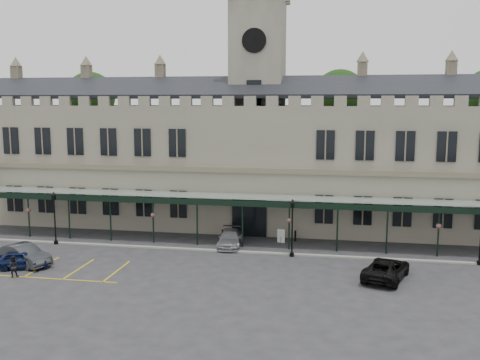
% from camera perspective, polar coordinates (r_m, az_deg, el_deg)
% --- Properties ---
extents(ground, '(140.00, 140.00, 0.00)m').
position_cam_1_polar(ground, '(39.58, -1.55, -9.89)').
color(ground, '#2B2B2E').
extents(station_building, '(60.00, 10.36, 17.30)m').
position_cam_1_polar(station_building, '(53.59, 1.87, 2.01)').
color(station_building, slate).
rests_on(station_building, ground).
extents(clock_tower, '(5.60, 5.60, 24.80)m').
position_cam_1_polar(clock_tower, '(53.36, 1.91, 9.13)').
color(clock_tower, slate).
rests_on(clock_tower, ground).
extents(canopy, '(50.00, 4.10, 4.30)m').
position_cam_1_polar(canopy, '(46.02, 0.32, -4.17)').
color(canopy, '#8C9E93').
rests_on(canopy, ground).
extents(kerb, '(60.00, 0.40, 0.12)m').
position_cam_1_polar(kerb, '(44.72, -0.11, -7.64)').
color(kerb, gray).
rests_on(kerb, ground).
extents(parking_markings, '(16.00, 6.00, 0.01)m').
position_cam_1_polar(parking_markings, '(43.23, -20.70, -8.85)').
color(parking_markings, gold).
rests_on(parking_markings, ground).
extents(tree_behind_left, '(6.00, 6.00, 16.00)m').
position_cam_1_polar(tree_behind_left, '(68.55, -15.67, 8.41)').
color(tree_behind_left, '#332314').
rests_on(tree_behind_left, ground).
extents(tree_behind_mid, '(6.00, 6.00, 16.00)m').
position_cam_1_polar(tree_behind_mid, '(61.81, 10.58, 8.61)').
color(tree_behind_mid, '#332314').
rests_on(tree_behind_mid, ground).
extents(lamp_post_left, '(0.44, 0.44, 4.67)m').
position_cam_1_polar(lamp_post_left, '(49.32, -19.18, -3.36)').
color(lamp_post_left, black).
rests_on(lamp_post_left, ground).
extents(lamp_post_mid, '(0.45, 0.45, 4.72)m').
position_cam_1_polar(lamp_post_mid, '(43.10, 5.59, -4.54)').
color(lamp_post_mid, black).
rests_on(lamp_post_mid, ground).
extents(traffic_cone, '(0.49, 0.49, 0.78)m').
position_cam_1_polar(traffic_cone, '(38.36, 15.91, -10.21)').
color(traffic_cone, orange).
rests_on(traffic_cone, ground).
extents(sign_board, '(0.69, 0.23, 1.21)m').
position_cam_1_polar(sign_board, '(47.72, 4.40, -5.98)').
color(sign_board, black).
rests_on(sign_board, ground).
extents(bollard_left, '(0.16, 0.16, 0.91)m').
position_cam_1_polar(bollard_left, '(48.69, -1.87, -5.83)').
color(bollard_left, black).
rests_on(bollard_left, ground).
extents(bollard_right, '(0.17, 0.17, 0.97)m').
position_cam_1_polar(bollard_right, '(48.35, 5.92, -5.94)').
color(bollard_right, black).
rests_on(bollard_right, ground).
extents(car_left_a, '(4.37, 2.79, 1.38)m').
position_cam_1_polar(car_left_a, '(43.60, -22.22, -7.84)').
color(car_left_a, '#0C1737').
rests_on(car_left_a, ground).
extents(car_left_b, '(5.11, 3.41, 1.59)m').
position_cam_1_polar(car_left_b, '(44.37, -22.07, -7.41)').
color(car_left_b, '#313338').
rests_on(car_left_b, ground).
extents(car_taxi, '(2.41, 4.89, 1.37)m').
position_cam_1_polar(car_taxi, '(46.44, -1.09, -6.24)').
color(car_taxi, gray).
rests_on(car_taxi, ground).
extents(car_van, '(4.03, 5.82, 1.48)m').
position_cam_1_polar(car_van, '(39.46, 15.32, -9.12)').
color(car_van, black).
rests_on(car_van, ground).
extents(person_b, '(0.92, 0.84, 1.55)m').
position_cam_1_polar(person_b, '(41.77, -23.05, -8.48)').
color(person_b, black).
rests_on(person_b, ground).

